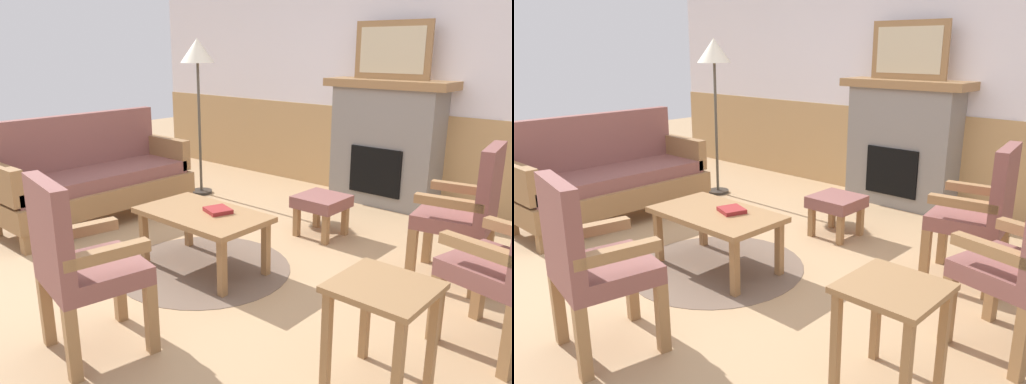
% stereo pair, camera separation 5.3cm
% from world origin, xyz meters
% --- Properties ---
extents(ground_plane, '(14.00, 14.00, 0.00)m').
position_xyz_m(ground_plane, '(0.00, 0.00, 0.00)').
color(ground_plane, tan).
extents(wall_back, '(7.20, 0.14, 2.70)m').
position_xyz_m(wall_back, '(0.00, 2.60, 1.31)').
color(wall_back, white).
rests_on(wall_back, ground_plane).
extents(fireplace, '(1.30, 0.44, 1.28)m').
position_xyz_m(fireplace, '(0.00, 2.35, 0.65)').
color(fireplace, gray).
rests_on(fireplace, ground_plane).
extents(framed_picture, '(0.80, 0.04, 0.56)m').
position_xyz_m(framed_picture, '(0.00, 2.35, 1.56)').
color(framed_picture, olive).
rests_on(framed_picture, fireplace).
extents(couch, '(0.70, 1.80, 0.98)m').
position_xyz_m(couch, '(-1.80, 0.08, 0.40)').
color(couch, olive).
rests_on(couch, ground_plane).
extents(coffee_table, '(0.96, 0.56, 0.44)m').
position_xyz_m(coffee_table, '(-0.20, -0.01, 0.39)').
color(coffee_table, olive).
rests_on(coffee_table, ground_plane).
extents(round_rug, '(1.29, 1.29, 0.01)m').
position_xyz_m(round_rug, '(-0.20, -0.01, 0.00)').
color(round_rug, brown).
rests_on(round_rug, ground_plane).
extents(book_on_table, '(0.22, 0.21, 0.03)m').
position_xyz_m(book_on_table, '(-0.11, 0.06, 0.46)').
color(book_on_table, maroon).
rests_on(book_on_table, coffee_table).
extents(footstool, '(0.40, 0.40, 0.36)m').
position_xyz_m(footstool, '(0.06, 1.13, 0.28)').
color(footstool, olive).
rests_on(footstool, ground_plane).
extents(armchair_near_fireplace, '(0.54, 0.54, 0.98)m').
position_xyz_m(armchair_near_fireplace, '(1.31, 1.03, 0.54)').
color(armchair_near_fireplace, olive).
rests_on(armchair_near_fireplace, ground_plane).
extents(armchair_front_left, '(0.56, 0.56, 0.98)m').
position_xyz_m(armchair_front_left, '(0.14, -1.17, 0.54)').
color(armchair_front_left, olive).
rests_on(armchair_front_left, ground_plane).
extents(side_table, '(0.44, 0.44, 0.55)m').
position_xyz_m(side_table, '(1.45, -0.40, 0.43)').
color(side_table, olive).
rests_on(side_table, ground_plane).
extents(floor_lamp_by_couch, '(0.36, 0.36, 1.68)m').
position_xyz_m(floor_lamp_by_couch, '(-1.72, 1.35, 1.45)').
color(floor_lamp_by_couch, '#332D28').
rests_on(floor_lamp_by_couch, ground_plane).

